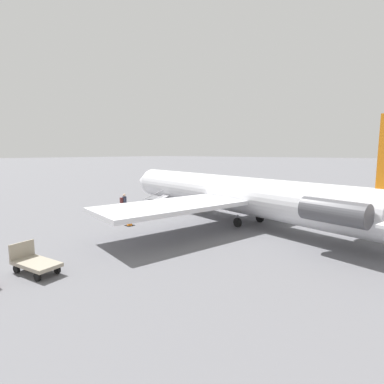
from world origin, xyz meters
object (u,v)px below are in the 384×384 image
(airplane_main, at_px, (236,194))
(luggage_cart, at_px, (35,262))
(passenger, at_px, (124,202))
(boarding_stairs, at_px, (141,208))

(airplane_main, bearing_deg, luggage_cart, 95.63)
(airplane_main, height_order, luggage_cart, airplane_main)
(passenger, xyz_separation_m, luggage_cart, (-7.06, 10.22, -0.54))
(luggage_cart, bearing_deg, airplane_main, -104.66)
(passenger, relative_size, luggage_cart, 0.75)
(luggage_cart, bearing_deg, boarding_stairs, -68.53)
(airplane_main, distance_m, luggage_cart, 14.13)
(airplane_main, distance_m, passenger, 9.46)
(passenger, bearing_deg, boarding_stairs, -1.18)
(passenger, bearing_deg, airplane_main, -54.62)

